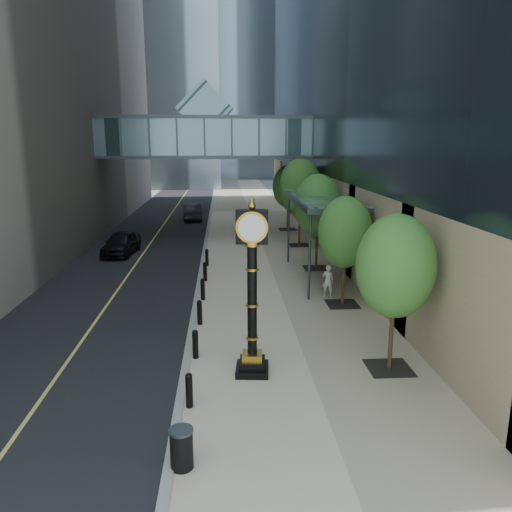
{
  "coord_description": "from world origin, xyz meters",
  "views": [
    {
      "loc": [
        -1.68,
        -11.61,
        7.26
      ],
      "look_at": [
        -0.52,
        6.16,
        3.13
      ],
      "focal_mm": 35.0,
      "sensor_mm": 36.0,
      "label": 1
    }
  ],
  "objects_px": {
    "trash_bin": "(182,450)",
    "pedestrian": "(328,281)",
    "car_far": "(192,212)",
    "street_clock": "(252,302)",
    "car_near": "(121,243)"
  },
  "relations": [
    {
      "from": "trash_bin",
      "to": "pedestrian",
      "type": "distance_m",
      "value": 13.67
    },
    {
      "from": "trash_bin",
      "to": "car_far",
      "type": "relative_size",
      "value": 0.2
    },
    {
      "from": "street_clock",
      "to": "car_near",
      "type": "bearing_deg",
      "value": 118.32
    },
    {
      "from": "pedestrian",
      "to": "car_far",
      "type": "relative_size",
      "value": 0.34
    },
    {
      "from": "trash_bin",
      "to": "pedestrian",
      "type": "xyz_separation_m",
      "value": [
        5.87,
        12.34,
        0.32
      ]
    },
    {
      "from": "trash_bin",
      "to": "pedestrian",
      "type": "bearing_deg",
      "value": 64.55
    },
    {
      "from": "street_clock",
      "to": "trash_bin",
      "type": "distance_m",
      "value": 5.32
    },
    {
      "from": "pedestrian",
      "to": "car_near",
      "type": "bearing_deg",
      "value": -30.98
    },
    {
      "from": "street_clock",
      "to": "pedestrian",
      "type": "relative_size",
      "value": 3.55
    },
    {
      "from": "car_near",
      "to": "car_far",
      "type": "xyz_separation_m",
      "value": [
        3.75,
        14.38,
        0.01
      ]
    },
    {
      "from": "car_far",
      "to": "street_clock",
      "type": "bearing_deg",
      "value": 90.77
    },
    {
      "from": "street_clock",
      "to": "pedestrian",
      "type": "distance_m",
      "value": 8.86
    },
    {
      "from": "car_far",
      "to": "pedestrian",
      "type": "bearing_deg",
      "value": 101.81
    },
    {
      "from": "pedestrian",
      "to": "trash_bin",
      "type": "bearing_deg",
      "value": 74.37
    },
    {
      "from": "pedestrian",
      "to": "car_far",
      "type": "height_order",
      "value": "pedestrian"
    }
  ]
}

